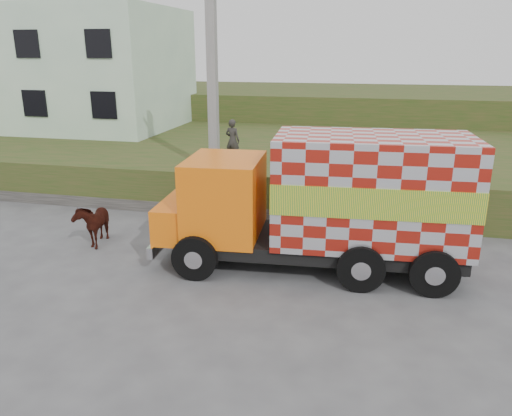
% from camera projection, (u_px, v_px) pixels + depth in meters
% --- Properties ---
extents(ground, '(120.00, 120.00, 0.00)m').
position_uv_depth(ground, '(200.00, 266.00, 13.16)').
color(ground, '#474749').
rests_on(ground, ground).
extents(embankment, '(40.00, 12.00, 1.50)m').
position_uv_depth(embankment, '(273.00, 160.00, 22.21)').
color(embankment, '#284617').
rests_on(embankment, ground).
extents(embankment_far, '(40.00, 12.00, 3.00)m').
position_uv_depth(embankment_far, '(308.00, 112.00, 33.12)').
color(embankment_far, '#284617').
rests_on(embankment_far, ground).
extents(retaining_strip, '(16.00, 0.50, 0.40)m').
position_uv_depth(retaining_strip, '(185.00, 207.00, 17.42)').
color(retaining_strip, '#595651').
rests_on(retaining_strip, ground).
extents(building, '(10.00, 8.00, 6.00)m').
position_uv_depth(building, '(80.00, 69.00, 26.22)').
color(building, silver).
rests_on(building, embankment).
extents(utility_pole, '(1.20, 0.30, 8.00)m').
position_uv_depth(utility_pole, '(213.00, 94.00, 16.40)').
color(utility_pole, gray).
rests_on(utility_pole, ground).
extents(cargo_truck, '(8.01, 3.20, 3.50)m').
position_uv_depth(cargo_truck, '(328.00, 202.00, 12.57)').
color(cargo_truck, black).
rests_on(cargo_truck, ground).
extents(cow, '(1.00, 1.65, 1.30)m').
position_uv_depth(cow, '(93.00, 222.00, 14.57)').
color(cow, '#33110C').
rests_on(cow, ground).
extents(pedestrian, '(0.64, 0.50, 1.55)m').
position_uv_depth(pedestrian, '(233.00, 140.00, 18.33)').
color(pedestrian, '#322E2C').
rests_on(pedestrian, embankment).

